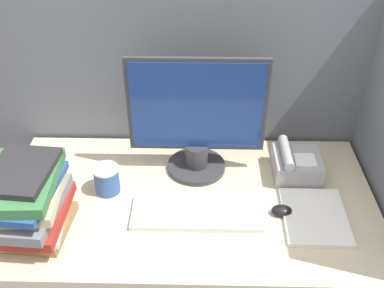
{
  "coord_description": "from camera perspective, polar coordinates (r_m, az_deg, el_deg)",
  "views": [
    {
      "loc": [
        0.04,
        -0.82,
        1.87
      ],
      "look_at": [
        0.01,
        0.4,
        0.98
      ],
      "focal_mm": 42.0,
      "sensor_mm": 36.0,
      "label": 1
    }
  ],
  "objects": [
    {
      "name": "desk",
      "position": [
        1.9,
        -0.47,
        -15.5
      ],
      "size": [
        1.34,
        0.73,
        0.77
      ],
      "color": "beige",
      "rests_on": "ground_plane"
    },
    {
      "name": "monitor",
      "position": [
        1.63,
        0.61,
        2.73
      ],
      "size": [
        0.5,
        0.22,
        0.46
      ],
      "color": "#333338",
      "rests_on": "desk"
    },
    {
      "name": "coffee_cup",
      "position": [
        1.64,
        -10.77,
        -4.45
      ],
      "size": [
        0.09,
        0.09,
        0.11
      ],
      "color": "#335999",
      "rests_on": "desk"
    },
    {
      "name": "desk_telephone",
      "position": [
        1.73,
        13.05,
        -2.58
      ],
      "size": [
        0.17,
        0.18,
        0.12
      ],
      "color": "#99999E",
      "rests_on": "desk"
    },
    {
      "name": "paper_pile",
      "position": [
        1.6,
        15.31,
        -8.86
      ],
      "size": [
        0.22,
        0.27,
        0.02
      ],
      "color": "white",
      "rests_on": "desk"
    },
    {
      "name": "book_stack",
      "position": [
        1.52,
        -20.33,
        -6.87
      ],
      "size": [
        0.26,
        0.32,
        0.24
      ],
      "color": "olive",
      "rests_on": "desk"
    },
    {
      "name": "cubicle_panel_right",
      "position": [
        1.8,
        22.88,
        -7.12
      ],
      "size": [
        0.04,
        0.79,
        1.45
      ],
      "color": "slate",
      "rests_on": "ground_plane"
    },
    {
      "name": "mouse",
      "position": [
        1.58,
        11.33,
        -8.28
      ],
      "size": [
        0.07,
        0.05,
        0.03
      ],
      "color": "black",
      "rests_on": "desk"
    },
    {
      "name": "keyboard",
      "position": [
        1.55,
        0.68,
        -8.85
      ],
      "size": [
        0.45,
        0.16,
        0.02
      ],
      "color": "silver",
      "rests_on": "desk"
    },
    {
      "name": "cubicle_panel_rear",
      "position": [
        1.96,
        -0.16,
        0.18
      ],
      "size": [
        1.74,
        0.04,
        1.45
      ],
      "color": "slate",
      "rests_on": "ground_plane"
    }
  ]
}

